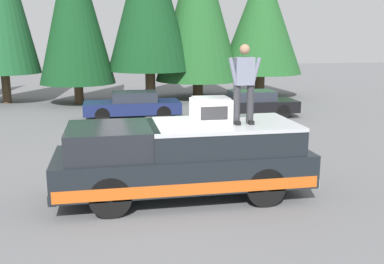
% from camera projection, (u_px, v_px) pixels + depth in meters
% --- Properties ---
extents(ground_plane, '(90.00, 90.00, 0.00)m').
position_uv_depth(ground_plane, '(158.00, 201.00, 9.64)').
color(ground_plane, slate).
extents(pickup_truck, '(2.01, 5.54, 1.65)m').
position_uv_depth(pickup_truck, '(183.00, 158.00, 9.76)').
color(pickup_truck, black).
rests_on(pickup_truck, ground).
extents(compressor_unit, '(0.65, 0.84, 0.56)m').
position_uv_depth(compressor_unit, '(211.00, 110.00, 9.68)').
color(compressor_unit, white).
rests_on(compressor_unit, pickup_truck).
extents(person_on_truck_bed, '(0.29, 0.72, 1.69)m').
position_uv_depth(person_on_truck_bed, '(244.00, 82.00, 9.41)').
color(person_on_truck_bed, '#333338').
rests_on(person_on_truck_bed, pickup_truck).
extents(parked_car_black, '(1.64, 4.10, 1.16)m').
position_uv_depth(parked_car_black, '(250.00, 104.00, 19.51)').
color(parked_car_black, black).
rests_on(parked_car_black, ground).
extents(parked_car_navy, '(1.64, 4.10, 1.16)m').
position_uv_depth(parked_car_navy, '(133.00, 105.00, 19.19)').
color(parked_car_navy, navy).
rests_on(parked_car_navy, ground).
extents(conifer_far_left, '(4.69, 4.69, 7.70)m').
position_uv_depth(conifer_far_left, '(262.00, 17.00, 25.23)').
color(conifer_far_left, '#4C3826').
rests_on(conifer_far_left, ground).
extents(conifer_left, '(4.80, 4.80, 9.19)m').
position_uv_depth(conifer_left, '(198.00, 6.00, 24.42)').
color(conifer_left, '#4C3826').
rests_on(conifer_left, ground).
extents(conifer_center_right, '(3.85, 3.85, 8.79)m').
position_uv_depth(conifer_center_right, '(74.00, 7.00, 22.39)').
color(conifer_center_right, '#4C3826').
rests_on(conifer_center_right, ground).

